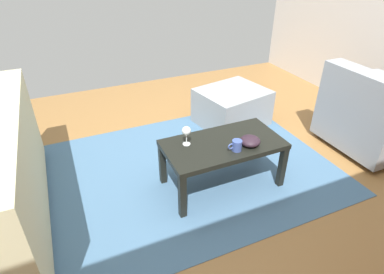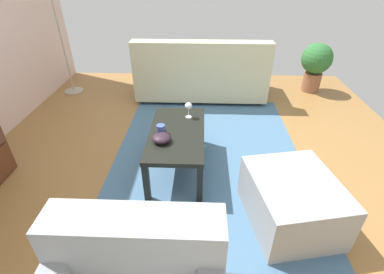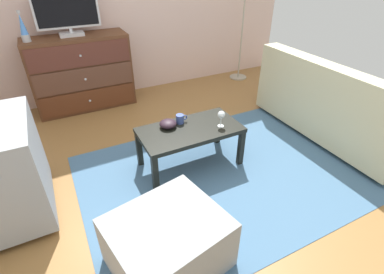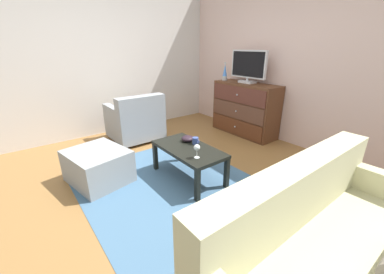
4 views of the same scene
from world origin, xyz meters
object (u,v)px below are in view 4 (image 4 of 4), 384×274
at_px(wine_glass, 197,148).
at_px(couch_large, 326,252).
at_px(ottoman, 98,166).
at_px(armchair, 136,121).
at_px(mug, 196,141).
at_px(dresser, 245,109).
at_px(coffee_table, 189,152).
at_px(lava_lamp, 225,72).
at_px(tv, 248,66).
at_px(bowl_decorative, 188,139).

height_order(wine_glass, couch_large, couch_large).
bearing_deg(couch_large, ottoman, -163.15).
xyz_separation_m(wine_glass, armchair, (-1.88, 0.15, -0.19)).
height_order(mug, ottoman, mug).
xyz_separation_m(dresser, mug, (0.63, -1.67, -0.01)).
bearing_deg(ottoman, armchair, 135.53).
bearing_deg(coffee_table, mug, 104.60).
xyz_separation_m(lava_lamp, mug, (1.15, -1.62, -0.63)).
xyz_separation_m(lava_lamp, armchair, (-0.43, -1.70, -0.74)).
relative_size(mug, ottoman, 0.16).
distance_m(mug, couch_large, 1.79).
height_order(tv, wine_glass, tv).
relative_size(couch_large, armchair, 2.23).
bearing_deg(armchair, couch_large, -4.53).
height_order(lava_lamp, mug, lava_lamp).
height_order(lava_lamp, ottoman, lava_lamp).
bearing_deg(tv, ottoman, -88.54).
bearing_deg(lava_lamp, wine_glass, -51.79).
bearing_deg(dresser, wine_glass, -63.56).
height_order(dresser, armchair, dresser).
height_order(lava_lamp, armchair, lava_lamp).
relative_size(dresser, couch_large, 0.68).
xyz_separation_m(lava_lamp, wine_glass, (1.46, -1.85, -0.55)).
bearing_deg(lava_lamp, ottoman, -78.09).
bearing_deg(lava_lamp, coffee_table, -56.13).
xyz_separation_m(bowl_decorative, couch_large, (1.89, -0.32, -0.11)).
bearing_deg(couch_large, lava_lamp, 145.92).
xyz_separation_m(dresser, tv, (-0.02, 0.02, 0.76)).
bearing_deg(dresser, coffee_table, -69.72).
bearing_deg(armchair, mug, 2.76).
bearing_deg(bowl_decorative, ottoman, -113.58).
distance_m(armchair, ottoman, 1.39).
relative_size(wine_glass, ottoman, 0.22).
bearing_deg(ottoman, mug, 60.92).
bearing_deg(wine_glass, mug, 143.73).
distance_m(coffee_table, ottoman, 1.11).
xyz_separation_m(dresser, bowl_decorative, (0.49, -1.69, -0.02)).
bearing_deg(dresser, bowl_decorative, -73.67).
bearing_deg(mug, couch_large, -10.95).
relative_size(bowl_decorative, couch_large, 0.09).
height_order(coffee_table, mug, mug).
bearing_deg(lava_lamp, armchair, -104.10).
relative_size(coffee_table, bowl_decorative, 5.92).
bearing_deg(bowl_decorative, tv, 106.79).
relative_size(dresser, armchair, 1.51).
distance_m(coffee_table, armchair, 1.61).
relative_size(mug, couch_large, 0.06).
distance_m(tv, wine_glass, 2.26).
xyz_separation_m(mug, bowl_decorative, (-0.14, -0.02, -0.01)).
xyz_separation_m(coffee_table, ottoman, (-0.62, -0.91, -0.16)).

